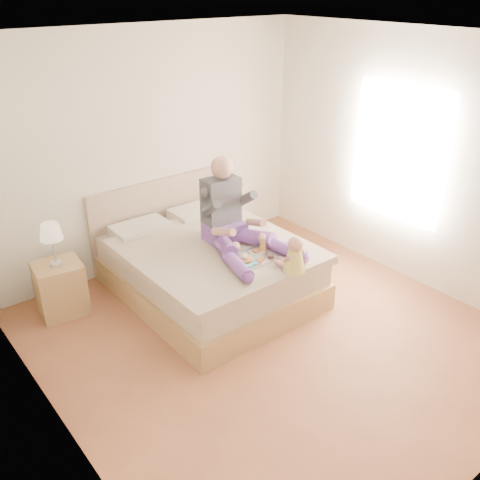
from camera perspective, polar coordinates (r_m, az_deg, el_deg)
room at (r=4.57m, az=4.45°, el=5.68°), size 4.02×4.22×2.71m
bed at (r=5.79m, az=-3.76°, el=-2.64°), size 1.70×2.18×1.00m
nightstand at (r=5.72m, az=-18.59°, el=-4.94°), size 0.50×0.46×0.56m
lamp at (r=5.42m, az=-19.50°, el=0.60°), size 0.22×0.22×0.45m
adult at (r=5.45m, az=-0.87°, el=2.13°), size 0.79×1.14×0.94m
tray at (r=5.26m, az=1.25°, el=-1.80°), size 0.45×0.36×0.13m
baby at (r=5.03m, az=5.77°, el=-1.82°), size 0.23×0.32×0.35m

